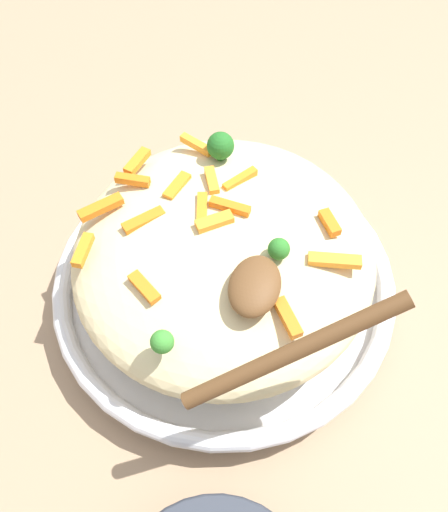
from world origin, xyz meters
name	(u,v)px	position (x,y,z in m)	size (l,w,h in m)	color
ground_plane	(224,294)	(0.00, 0.00, 0.00)	(2.40, 2.40, 0.00)	#9E7F60
serving_bowl	(224,283)	(0.00, 0.00, 0.02)	(0.33, 0.33, 0.04)	silver
pasta_mound	(224,252)	(0.00, 0.00, 0.07)	(0.28, 0.27, 0.08)	beige
carrot_piece_0	(212,181)	(0.05, 0.02, 0.11)	(0.03, 0.01, 0.01)	orange
carrot_piece_1	(288,317)	(-0.07, -0.07, 0.11)	(0.03, 0.01, 0.01)	orange
carrot_piece_2	(133,180)	(0.03, 0.09, 0.11)	(0.03, 0.01, 0.01)	orange
carrot_piece_3	(101,207)	(-0.01, 0.11, 0.11)	(0.04, 0.01, 0.01)	orange
carrot_piece_4	(137,161)	(0.05, 0.10, 0.11)	(0.03, 0.01, 0.01)	orange
carrot_piece_5	(213,225)	(0.00, 0.01, 0.12)	(0.03, 0.01, 0.01)	orange
carrot_piece_6	(144,220)	(-0.01, 0.07, 0.11)	(0.04, 0.01, 0.01)	orange
carrot_piece_7	(232,207)	(0.02, 0.00, 0.12)	(0.04, 0.01, 0.01)	orange
carrot_piece_8	(335,260)	(-0.01, -0.09, 0.11)	(0.04, 0.01, 0.01)	orange
carrot_piece_9	(196,144)	(0.09, 0.05, 0.11)	(0.04, 0.01, 0.01)	orange
carrot_piece_10	(242,180)	(0.06, 0.00, 0.11)	(0.04, 0.01, 0.01)	orange
carrot_piece_11	(177,186)	(0.03, 0.05, 0.11)	(0.03, 0.01, 0.01)	orange
carrot_piece_12	(83,250)	(-0.05, 0.11, 0.11)	(0.03, 0.01, 0.01)	orange
carrot_piece_13	(202,208)	(0.01, 0.02, 0.11)	(0.03, 0.01, 0.01)	orange
carrot_piece_14	(144,287)	(-0.07, 0.05, 0.11)	(0.03, 0.01, 0.01)	orange
carrot_piece_15	(330,223)	(0.03, -0.08, 0.11)	(0.03, 0.01, 0.01)	orange
broccoli_floret_0	(162,342)	(-0.12, 0.01, 0.12)	(0.02, 0.02, 0.02)	#377928
broccoli_floret_1	(279,249)	(-0.02, -0.05, 0.12)	(0.02, 0.02, 0.02)	#296820
broccoli_floret_2	(221,146)	(0.08, 0.03, 0.12)	(0.03, 0.03, 0.03)	#205B1C
serving_spoon	(267,307)	(-0.08, -0.05, 0.13)	(0.13, 0.13, 0.08)	brown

